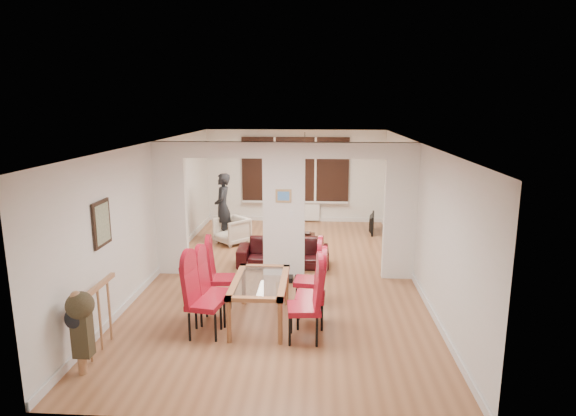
# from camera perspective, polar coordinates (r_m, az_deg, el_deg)

# --- Properties ---
(floor) EXTENTS (5.00, 9.00, 0.01)m
(floor) POSITION_cam_1_polar(r_m,az_deg,el_deg) (9.56, -0.48, -7.91)
(floor) COLOR #955F3C
(floor) RESTS_ON ground
(room_walls) EXTENTS (5.00, 9.00, 2.60)m
(room_walls) POSITION_cam_1_polar(r_m,az_deg,el_deg) (9.20, -0.49, -0.28)
(room_walls) COLOR silver
(room_walls) RESTS_ON floor
(divider_wall) EXTENTS (5.00, 0.18, 2.60)m
(divider_wall) POSITION_cam_1_polar(r_m,az_deg,el_deg) (9.20, -0.49, -0.28)
(divider_wall) COLOR white
(divider_wall) RESTS_ON floor
(bay_window_blinds) EXTENTS (3.00, 0.08, 1.80)m
(bay_window_blinds) POSITION_cam_1_polar(r_m,az_deg,el_deg) (13.53, 0.85, 4.61)
(bay_window_blinds) COLOR black
(bay_window_blinds) RESTS_ON room_walls
(radiator) EXTENTS (1.40, 0.08, 0.50)m
(radiator) POSITION_cam_1_polar(r_m,az_deg,el_deg) (13.70, 0.83, -0.40)
(radiator) COLOR white
(radiator) RESTS_ON floor
(pendant_light) EXTENTS (0.36, 0.36, 0.36)m
(pendant_light) POSITION_cam_1_polar(r_m,az_deg,el_deg) (12.31, 2.01, 6.89)
(pendant_light) COLOR orange
(pendant_light) RESTS_ON room_walls
(stair_newel) EXTENTS (0.40, 1.20, 1.10)m
(stair_newel) POSITION_cam_1_polar(r_m,az_deg,el_deg) (7.00, -21.62, -11.72)
(stair_newel) COLOR #A4724B
(stair_newel) RESTS_ON floor
(wall_poster) EXTENTS (0.04, 0.52, 0.67)m
(wall_poster) POSITION_cam_1_polar(r_m,az_deg,el_deg) (7.45, -21.21, -1.72)
(wall_poster) COLOR gray
(wall_poster) RESTS_ON room_walls
(pillar_photo) EXTENTS (0.30, 0.03, 0.25)m
(pillar_photo) POSITION_cam_1_polar(r_m,az_deg,el_deg) (9.04, -0.54, 1.45)
(pillar_photo) COLOR #4C8CD8
(pillar_photo) RESTS_ON divider_wall
(dining_table) EXTENTS (0.82, 1.46, 0.68)m
(dining_table) POSITION_cam_1_polar(r_m,az_deg,el_deg) (7.50, -3.32, -10.95)
(dining_table) COLOR brown
(dining_table) RESTS_ON floor
(dining_chair_la) EXTENTS (0.52, 0.52, 1.13)m
(dining_chair_la) POSITION_cam_1_polar(r_m,az_deg,el_deg) (7.10, -9.85, -10.52)
(dining_chair_la) COLOR maroon
(dining_chair_la) RESTS_ON floor
(dining_chair_lb) EXTENTS (0.48, 0.48, 1.08)m
(dining_chair_lb) POSITION_cam_1_polar(r_m,az_deg,el_deg) (7.49, -8.69, -9.46)
(dining_chair_lb) COLOR maroon
(dining_chair_lb) RESTS_ON floor
(dining_chair_lc) EXTENTS (0.44, 0.44, 1.05)m
(dining_chair_lc) POSITION_cam_1_polar(r_m,az_deg,el_deg) (8.12, -7.90, -7.81)
(dining_chair_lc) COLOR maroon
(dining_chair_lc) RESTS_ON floor
(dining_chair_ra) EXTENTS (0.50, 0.50, 1.14)m
(dining_chair_ra) POSITION_cam_1_polar(r_m,az_deg,el_deg) (6.87, 1.89, -11.12)
(dining_chair_ra) COLOR maroon
(dining_chair_ra) RESTS_ON floor
(dining_chair_rb) EXTENTS (0.46, 0.46, 1.09)m
(dining_chair_rb) POSITION_cam_1_polar(r_m,az_deg,el_deg) (7.32, 2.66, -9.83)
(dining_chair_rb) COLOR maroon
(dining_chair_rb) RESTS_ON floor
(dining_chair_rc) EXTENTS (0.47, 0.47, 1.06)m
(dining_chair_rc) POSITION_cam_1_polar(r_m,az_deg,el_deg) (7.95, 2.35, -8.09)
(dining_chair_rc) COLOR maroon
(dining_chair_rc) RESTS_ON floor
(sofa) EXTENTS (1.89, 0.77, 0.55)m
(sofa) POSITION_cam_1_polar(r_m,az_deg,el_deg) (10.03, -0.59, -5.29)
(sofa) COLOR black
(sofa) RESTS_ON floor
(armchair) EXTENTS (0.97, 0.97, 0.63)m
(armchair) POSITION_cam_1_polar(r_m,az_deg,el_deg) (11.64, -6.66, -2.67)
(armchair) COLOR #BDAFA0
(armchair) RESTS_ON floor
(person) EXTENTS (0.63, 0.44, 1.66)m
(person) POSITION_cam_1_polar(r_m,az_deg,el_deg) (11.84, -7.73, 0.11)
(person) COLOR black
(person) RESTS_ON floor
(television) EXTENTS (0.87, 0.23, 0.50)m
(television) POSITION_cam_1_polar(r_m,az_deg,el_deg) (12.75, 9.61, -1.77)
(television) COLOR black
(television) RESTS_ON floor
(coffee_table) EXTENTS (0.98, 0.68, 0.21)m
(coffee_table) POSITION_cam_1_polar(r_m,az_deg,el_deg) (11.66, 1.01, -3.65)
(coffee_table) COLOR black
(coffee_table) RESTS_ON floor
(bottle) EXTENTS (0.08, 0.08, 0.30)m
(bottle) POSITION_cam_1_polar(r_m,az_deg,el_deg) (11.59, 0.05, -2.45)
(bottle) COLOR #143F19
(bottle) RESTS_ON coffee_table
(bowl) EXTENTS (0.23, 0.23, 0.06)m
(bowl) POSITION_cam_1_polar(r_m,az_deg,el_deg) (11.62, 2.24, -3.05)
(bowl) COLOR black
(bowl) RESTS_ON coffee_table
(shoes) EXTENTS (0.22, 0.24, 0.09)m
(shoes) POSITION_cam_1_polar(r_m,az_deg,el_deg) (9.21, 0.70, -8.40)
(shoes) COLOR black
(shoes) RESTS_ON floor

